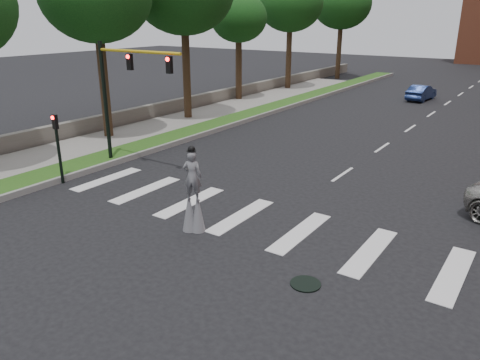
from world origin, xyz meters
TOP-DOWN VIEW (x-y plane):
  - ground_plane at (0.00, 0.00)m, footprint 160.00×160.00m
  - grass_median at (-11.50, 20.00)m, footprint 2.00×60.00m
  - median_curb at (-10.45, 20.00)m, footprint 0.20×60.00m
  - sidewalk_left at (-14.50, 10.00)m, footprint 4.00×60.00m
  - stone_wall at (-17.00, 22.00)m, footprint 0.50×56.00m
  - manhole at (3.00, -2.00)m, footprint 0.90×0.90m
  - traffic_signal at (-9.78, 3.00)m, footprint 5.30×0.23m
  - secondary_signal at (-10.30, -0.50)m, footprint 0.25×0.21m
  - stilt_performer at (-1.99, -1.01)m, footprint 0.81×0.67m
  - car_mid at (-2.40, 32.19)m, footprint 1.85×4.34m
  - tree_3 at (-16.15, 22.58)m, footprint 4.95×4.95m
  - tree_4 at (-15.76, 31.16)m, footprint 6.52×6.52m
  - tree_5 at (-15.07, 42.65)m, footprint 6.90×6.90m

SIDE VIEW (x-z plane):
  - ground_plane at x=0.00m, z-range 0.00..0.00m
  - manhole at x=3.00m, z-range 0.00..0.04m
  - sidewalk_left at x=-14.50m, z-range 0.00..0.18m
  - grass_median at x=-11.50m, z-range 0.00..0.25m
  - median_curb at x=-10.45m, z-range 0.00..0.28m
  - stone_wall at x=-17.00m, z-range 0.00..1.10m
  - car_mid at x=-2.40m, z-range 0.00..1.39m
  - stilt_performer at x=-1.99m, z-range -0.30..2.89m
  - secondary_signal at x=-10.30m, z-range 0.33..3.56m
  - traffic_signal at x=-9.78m, z-range 1.05..7.25m
  - tree_3 at x=-16.15m, z-range 2.47..11.78m
  - tree_4 at x=-15.76m, z-range 2.83..14.11m
  - tree_5 at x=-15.07m, z-range 2.84..14.47m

